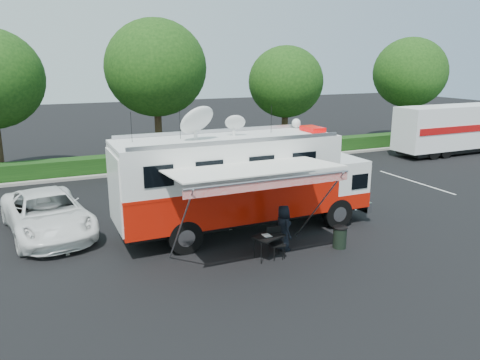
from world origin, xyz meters
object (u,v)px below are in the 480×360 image
object	(u,v)px
white_suv	(49,234)
trash_bin	(340,237)
folding_table	(269,237)
command_truck	(243,180)
semi_trailer	(463,128)

from	to	relation	value
white_suv	trash_bin	distance (m)	10.87
white_suv	trash_bin	xyz separation A→B (m)	(9.30, -5.61, 0.39)
folding_table	trash_bin	world-z (taller)	folding_table
command_truck	semi_trailer	size ratio (longest dim) A/B	0.90
semi_trailer	command_truck	bearing A→B (deg)	-158.83
command_truck	trash_bin	distance (m)	4.12
trash_bin	white_suv	bearing A→B (deg)	148.91
semi_trailer	white_suv	bearing A→B (deg)	-169.09
trash_bin	semi_trailer	world-z (taller)	semi_trailer
trash_bin	semi_trailer	xyz separation A→B (m)	(18.24, 10.91, 1.39)
folding_table	trash_bin	size ratio (longest dim) A/B	1.50
white_suv	trash_bin	size ratio (longest dim) A/B	7.57
trash_bin	semi_trailer	distance (m)	21.30
folding_table	semi_trailer	world-z (taller)	semi_trailer
command_truck	trash_bin	size ratio (longest dim) A/B	12.85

